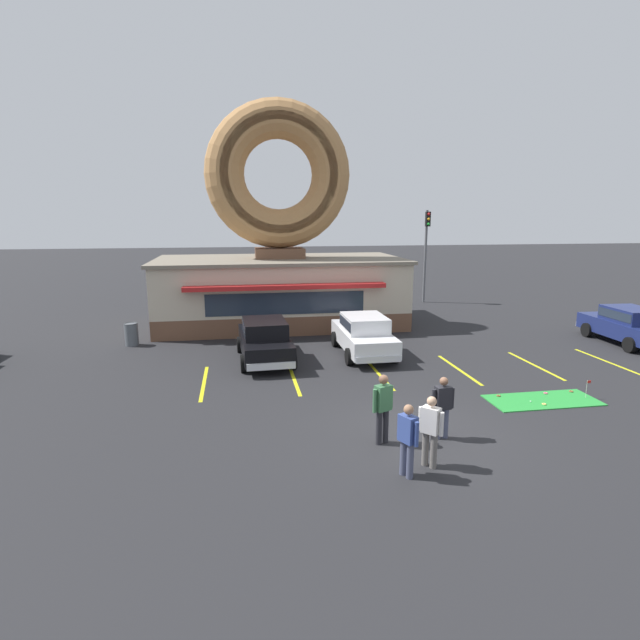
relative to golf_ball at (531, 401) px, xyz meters
The scene contains 24 objects.
ground_plane 4.37m from the golf_ball, 159.52° to the right, with size 160.00×160.00×0.00m, color #232326.
donut_shop_building 14.41m from the golf_ball, 116.95° to the left, with size 12.30×6.75×10.96m.
putting_mat 0.48m from the golf_ball, 14.02° to the left, with size 3.29×1.39×0.03m, color green.
mini_donut_near_left 0.37m from the golf_ball, 43.18° to the right, with size 0.13×0.13×0.04m, color #E5C666.
mini_donut_near_right 1.86m from the golf_ball, 18.64° to the left, with size 0.13×0.13×0.04m, color brown.
mini_donut_mid_left 0.92m from the golf_ball, 138.36° to the left, with size 0.13×0.13×0.04m, color brown.
mini_donut_mid_centre 1.05m from the golf_ball, 33.72° to the left, with size 0.13×0.13×0.04m, color #D8667F.
golf_ball is the anchor object (origin of this frame).
putting_flag_pin 1.93m from the golf_ball, ahead, with size 0.13×0.01×0.55m.
car_black 9.51m from the golf_ball, 142.41° to the left, with size 2.12×4.63×1.60m.
car_navy 9.95m from the golf_ball, 35.34° to the left, with size 2.15×4.64×1.60m.
car_white 7.01m from the golf_ball, 120.82° to the left, with size 1.98×4.56×1.60m.
pedestrian_blue_sweater_man 6.17m from the golf_ball, 145.60° to the right, with size 0.38×0.55×1.61m.
pedestrian_hooded_kid 5.47m from the golf_ball, 144.64° to the right, with size 0.43×0.47×1.63m.
pedestrian_leather_jacket_man 4.09m from the golf_ball, 153.07° to the right, with size 0.59×0.27×1.59m.
pedestrian_clipboard_woman 5.51m from the golf_ball, 160.13° to the right, with size 0.56×0.37×1.74m.
trash_bin 15.80m from the golf_ball, 145.32° to the left, with size 0.57×0.57×0.97m.
traffic_light_pole 18.04m from the golf_ball, 79.12° to the left, with size 0.28×0.47×5.80m.
parking_stripe_far_left 10.27m from the golf_ball, 160.25° to the left, with size 0.12×3.60×0.01m, color yellow.
parking_stripe_left 7.51m from the golf_ball, 152.49° to the left, with size 0.12×3.60×0.01m, color yellow.
parking_stripe_mid_left 5.05m from the golf_ball, 136.56° to the left, with size 0.12×3.60×0.01m, color yellow.
parking_stripe_centre 3.53m from the golf_ball, 100.83° to the left, with size 0.12×3.60×0.01m, color yellow.
parking_stripe_mid_right 4.18m from the golf_ball, 56.05° to the left, with size 0.12×3.60×0.01m, color yellow.
parking_stripe_right 6.37m from the golf_ball, 33.03° to the left, with size 0.12×3.60×0.01m, color yellow.
Camera 1 is at (-4.36, -11.21, 5.43)m, focal length 28.00 mm.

